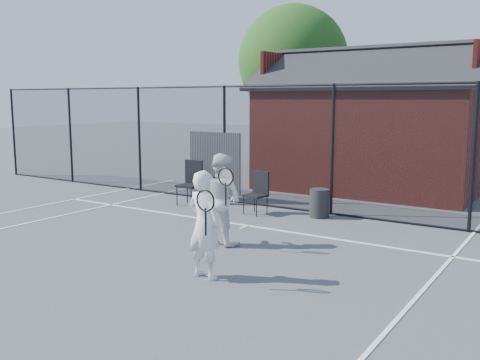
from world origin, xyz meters
The scene contains 10 objects.
ground centered at (0.00, 0.00, 0.00)m, with size 80.00×80.00×0.00m, color #474D51.
court_lines centered at (0.00, -1.32, 0.01)m, with size 11.02×18.00×0.01m.
fence centered at (-0.30, 5.00, 1.45)m, with size 22.04×3.00×3.00m.
clubhouse centered at (0.50, 9.00, 1.61)m, with size 6.50×4.36×4.19m.
tree_left centered at (-4.50, 13.50, 4.19)m, with size 4.48×4.48×6.44m.
player_front centered at (1.22, -0.14, 0.82)m, with size 0.74×0.56×1.63m.
player_back centered at (0.31, 1.58, 0.84)m, with size 0.95×0.73×1.68m.
chair_left centered at (-2.47, 4.10, 0.55)m, with size 0.52×0.55×1.09m, color black.
chair_right centered at (-0.50, 4.10, 0.48)m, with size 0.46×0.48×0.97m, color black.
waste_bin centered at (0.89, 4.60, 0.32)m, with size 0.44×0.44×0.65m, color black.
Camera 1 is at (5.89, -6.31, 2.66)m, focal length 40.00 mm.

